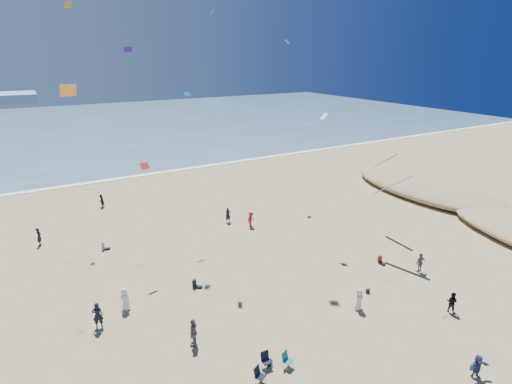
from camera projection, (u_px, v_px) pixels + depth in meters
ocean at (75, 128)px, 99.93m from camera, size 220.00×100.00×0.06m
surf_line at (119, 179)px, 59.06m from camera, size 220.00×1.20×0.08m
standing_flyers at (241, 287)px, 30.17m from camera, size 28.33×40.81×1.94m
seated_group at (296, 303)px, 28.89m from camera, size 21.55×30.69×0.84m
chair_cluster at (272, 365)px, 23.01m from camera, size 2.80×1.51×1.00m
black_backpack at (269, 363)px, 23.63m from camera, size 0.30×0.22×0.38m
navy_bag at (368, 291)px, 30.83m from camera, size 0.28×0.18×0.34m
kites_aloft at (321, 92)px, 32.62m from camera, size 41.33×41.94×29.75m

